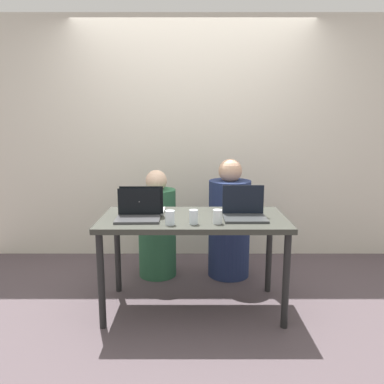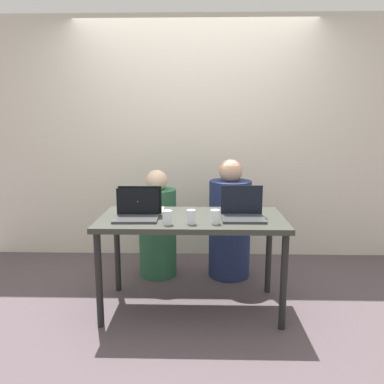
{
  "view_description": "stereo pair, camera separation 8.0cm",
  "coord_description": "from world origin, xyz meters",
  "px_view_note": "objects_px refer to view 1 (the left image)",
  "views": [
    {
      "loc": [
        -0.01,
        -2.78,
        1.46
      ],
      "look_at": [
        0.0,
        0.07,
        0.93
      ],
      "focal_mm": 35.0,
      "sensor_mm": 36.0,
      "label": 1
    },
    {
      "loc": [
        0.07,
        -2.78,
        1.46
      ],
      "look_at": [
        0.0,
        0.07,
        0.93
      ],
      "focal_mm": 35.0,
      "sensor_mm": 36.0,
      "label": 2
    }
  ],
  "objects_px": {
    "water_glass_left": "(168,219)",
    "laptop_front_left": "(137,213)",
    "water_glass_right": "(216,217)",
    "laptop_back_left": "(141,207)",
    "person_on_right": "(228,225)",
    "water_glass_center": "(193,218)",
    "person_on_left": "(156,229)",
    "laptop_front_right": "(243,211)"
  },
  "relations": [
    {
      "from": "laptop_front_left",
      "to": "water_glass_left",
      "type": "relative_size",
      "value": 3.24
    },
    {
      "from": "water_glass_center",
      "to": "water_glass_left",
      "type": "bearing_deg",
      "value": -173.64
    },
    {
      "from": "laptop_front_right",
      "to": "laptop_front_left",
      "type": "bearing_deg",
      "value": -177.94
    },
    {
      "from": "laptop_front_right",
      "to": "laptop_back_left",
      "type": "bearing_deg",
      "value": 168.92
    },
    {
      "from": "laptop_back_left",
      "to": "water_glass_center",
      "type": "distance_m",
      "value": 0.51
    },
    {
      "from": "water_glass_right",
      "to": "person_on_right",
      "type": "bearing_deg",
      "value": 78.55
    },
    {
      "from": "laptop_back_left",
      "to": "water_glass_right",
      "type": "distance_m",
      "value": 0.64
    },
    {
      "from": "water_glass_center",
      "to": "laptop_front_left",
      "type": "bearing_deg",
      "value": 162.51
    },
    {
      "from": "laptop_front_left",
      "to": "laptop_back_left",
      "type": "relative_size",
      "value": 0.98
    },
    {
      "from": "water_glass_center",
      "to": "person_on_left",
      "type": "bearing_deg",
      "value": 111.81
    },
    {
      "from": "person_on_right",
      "to": "water_glass_left",
      "type": "xyz_separation_m",
      "value": [
        -0.51,
        -0.89,
        0.29
      ]
    },
    {
      "from": "laptop_back_left",
      "to": "person_on_right",
      "type": "bearing_deg",
      "value": -143.75
    },
    {
      "from": "water_glass_center",
      "to": "laptop_back_left",
      "type": "bearing_deg",
      "value": 142.29
    },
    {
      "from": "laptop_back_left",
      "to": "water_glass_left",
      "type": "distance_m",
      "value": 0.41
    },
    {
      "from": "laptop_front_left",
      "to": "laptop_back_left",
      "type": "xyz_separation_m",
      "value": [
        0.01,
        0.18,
        0.0
      ]
    },
    {
      "from": "water_glass_right",
      "to": "water_glass_left",
      "type": "height_order",
      "value": "water_glass_left"
    },
    {
      "from": "laptop_back_left",
      "to": "water_glass_right",
      "type": "xyz_separation_m",
      "value": [
        0.57,
        -0.3,
        -0.01
      ]
    },
    {
      "from": "laptop_back_left",
      "to": "laptop_front_right",
      "type": "xyz_separation_m",
      "value": [
        0.78,
        -0.15,
        0.0
      ]
    },
    {
      "from": "water_glass_left",
      "to": "person_on_left",
      "type": "bearing_deg",
      "value": 101.28
    },
    {
      "from": "laptop_front_left",
      "to": "laptop_front_right",
      "type": "distance_m",
      "value": 0.79
    },
    {
      "from": "laptop_front_left",
      "to": "water_glass_right",
      "type": "relative_size",
      "value": 3.29
    },
    {
      "from": "water_glass_left",
      "to": "laptop_front_left",
      "type": "bearing_deg",
      "value": 148.47
    },
    {
      "from": "person_on_left",
      "to": "laptop_front_left",
      "type": "relative_size",
      "value": 3.11
    },
    {
      "from": "laptop_front_left",
      "to": "water_glass_left",
      "type": "height_order",
      "value": "laptop_front_left"
    },
    {
      "from": "person_on_right",
      "to": "water_glass_center",
      "type": "xyz_separation_m",
      "value": [
        -0.34,
        -0.87,
        0.29
      ]
    },
    {
      "from": "laptop_front_right",
      "to": "water_glass_right",
      "type": "distance_m",
      "value": 0.26
    },
    {
      "from": "water_glass_left",
      "to": "water_glass_center",
      "type": "xyz_separation_m",
      "value": [
        0.17,
        0.02,
        0.0
      ]
    },
    {
      "from": "laptop_front_right",
      "to": "water_glass_right",
      "type": "bearing_deg",
      "value": -145.07
    },
    {
      "from": "laptop_front_left",
      "to": "laptop_back_left",
      "type": "distance_m",
      "value": 0.18
    },
    {
      "from": "person_on_right",
      "to": "laptop_back_left",
      "type": "xyz_separation_m",
      "value": [
        -0.74,
        -0.56,
        0.3
      ]
    },
    {
      "from": "laptop_back_left",
      "to": "water_glass_left",
      "type": "relative_size",
      "value": 3.3
    },
    {
      "from": "person_on_right",
      "to": "laptop_back_left",
      "type": "bearing_deg",
      "value": 52.4
    },
    {
      "from": "water_glass_left",
      "to": "person_on_right",
      "type": "bearing_deg",
      "value": 60.06
    },
    {
      "from": "water_glass_left",
      "to": "water_glass_center",
      "type": "height_order",
      "value": "same"
    },
    {
      "from": "laptop_front_left",
      "to": "laptop_back_left",
      "type": "height_order",
      "value": "laptop_back_left"
    },
    {
      "from": "laptop_back_left",
      "to": "water_glass_center",
      "type": "bearing_deg",
      "value": 141.8
    },
    {
      "from": "water_glass_left",
      "to": "water_glass_right",
      "type": "bearing_deg",
      "value": 5.55
    },
    {
      "from": "laptop_front_right",
      "to": "water_glass_left",
      "type": "bearing_deg",
      "value": -161.96
    },
    {
      "from": "laptop_front_left",
      "to": "water_glass_right",
      "type": "height_order",
      "value": "laptop_front_left"
    },
    {
      "from": "person_on_left",
      "to": "water_glass_right",
      "type": "distance_m",
      "value": 1.05
    },
    {
      "from": "person_on_right",
      "to": "laptop_front_right",
      "type": "bearing_deg",
      "value": 108.83
    },
    {
      "from": "person_on_right",
      "to": "water_glass_right",
      "type": "height_order",
      "value": "person_on_right"
    }
  ]
}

